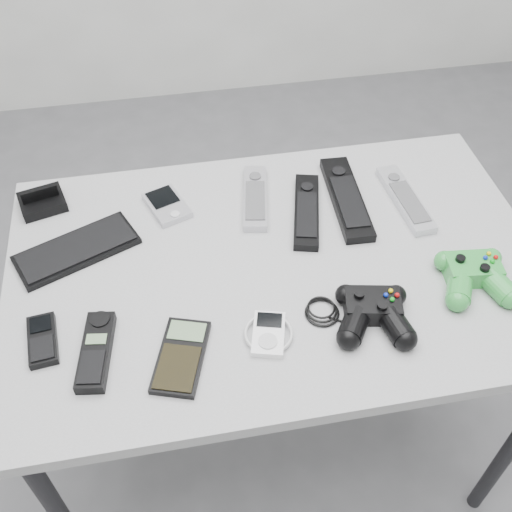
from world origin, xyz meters
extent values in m
plane|color=slate|center=(0.00, 0.00, 0.00)|extent=(3.50, 3.50, 0.00)
cube|color=gray|center=(-0.03, -0.05, 0.70)|extent=(1.06, 0.68, 0.03)
cylinder|color=black|center=(-0.52, 0.24, 0.34)|extent=(0.03, 0.03, 0.68)
cylinder|color=black|center=(0.45, 0.24, 0.34)|extent=(0.03, 0.03, 0.68)
cube|color=black|center=(-0.42, 0.05, 0.72)|extent=(0.26, 0.19, 0.01)
cube|color=black|center=(-0.50, 0.20, 0.74)|extent=(0.11, 0.10, 0.05)
cube|color=#B1AFB7|center=(-0.24, 0.15, 0.72)|extent=(0.11, 0.13, 0.02)
cube|color=#B1AFB7|center=(-0.05, 0.14, 0.72)|extent=(0.08, 0.20, 0.02)
cube|color=black|center=(0.05, 0.08, 0.72)|extent=(0.10, 0.23, 0.02)
cube|color=black|center=(0.15, 0.10, 0.72)|extent=(0.07, 0.26, 0.02)
cube|color=silver|center=(0.27, 0.07, 0.72)|extent=(0.06, 0.22, 0.02)
cube|color=black|center=(-0.48, -0.16, 0.72)|extent=(0.06, 0.11, 0.02)
cube|color=black|center=(-0.39, -0.21, 0.72)|extent=(0.07, 0.16, 0.02)
cube|color=black|center=(-0.24, -0.24, 0.72)|extent=(0.12, 0.17, 0.02)
cube|color=white|center=(-0.09, -0.22, 0.72)|extent=(0.11, 0.11, 0.02)
camera|label=1|loc=(-0.22, -0.83, 1.59)|focal=42.00mm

